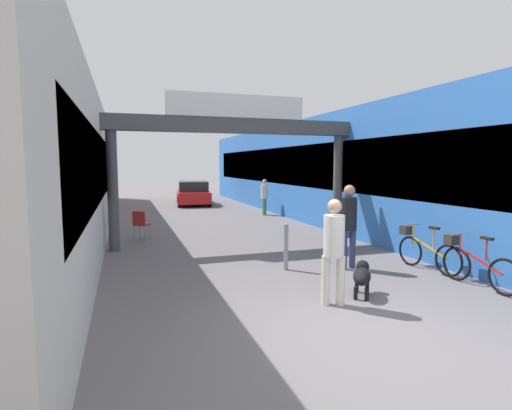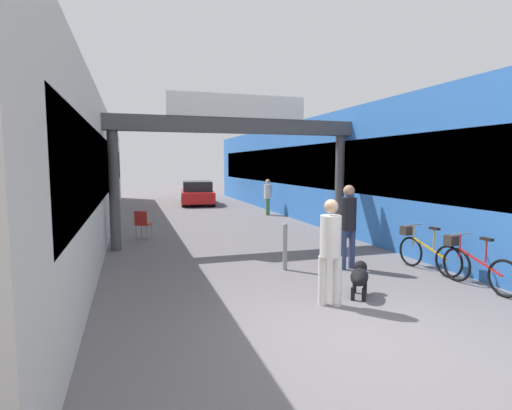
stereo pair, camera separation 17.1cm
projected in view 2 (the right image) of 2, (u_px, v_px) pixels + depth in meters
ground_plane at (357, 332)px, 5.49m from camera, size 80.00×80.00×0.00m
storefront_left at (67, 172)px, 14.21m from camera, size 3.00×26.00×4.04m
storefront_right at (325, 170)px, 17.23m from camera, size 3.00×26.00×4.04m
arcade_sign_gateway at (236, 139)px, 11.39m from camera, size 7.40×0.47×4.24m
pedestrian_with_dog at (330, 245)px, 6.44m from camera, size 0.46×0.46×1.74m
pedestrian_companion at (348, 221)px, 8.69m from camera, size 0.40×0.39×1.85m
pedestrian_carrying_crate at (268, 195)px, 17.99m from camera, size 0.46×0.46×1.62m
dog_on_leash at (360, 276)px, 6.96m from camera, size 0.66×0.79×0.57m
bicycle_red_nearest at (474, 264)px, 7.46m from camera, size 0.46×1.69×0.98m
bicycle_orange_second at (425, 251)px, 8.64m from camera, size 0.46×1.68×0.98m
bollard_post_metal at (285, 246)px, 8.66m from camera, size 0.10×0.10×1.03m
cafe_chair_red_nearer at (142, 222)px, 12.11m from camera, size 0.55×0.55×0.89m
parked_car_red at (197, 193)px, 22.76m from camera, size 2.19×4.17×1.33m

